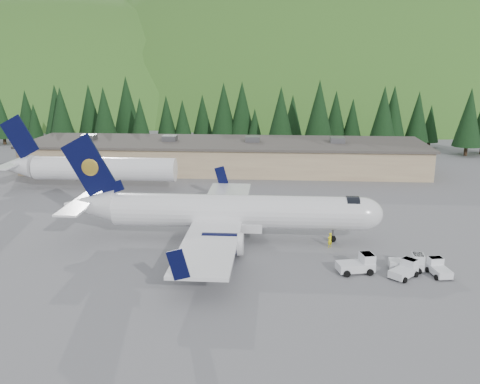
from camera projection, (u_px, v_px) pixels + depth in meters
The scene contains 11 objects.
ground at pixel (236, 240), 60.09m from camera, with size 600.00×600.00×0.00m, color slate.
airliner at pixel (227, 212), 59.38m from camera, with size 35.61×33.37×11.87m.
second_airliner at pixel (86, 168), 82.23m from camera, with size 27.50×11.00×10.05m.
baggage_tug_a at pixel (359, 264), 50.83m from camera, with size 3.74×2.71×1.83m.
baggage_tug_b at pixel (409, 263), 51.32m from camera, with size 3.30×2.14×1.69m.
baggage_tug_c at pixel (438, 268), 50.31m from camera, with size 2.09×2.99×1.48m.
terminal_building at pixel (225, 155), 96.50m from camera, with size 71.00×17.00×6.10m.
baggage_tug_d at pixel (405, 270), 49.86m from camera, with size 3.11×3.16×1.58m.
ramp_worker at pixel (330, 240), 57.49m from camera, with size 0.60×0.39×1.65m, color yellow.
tree_line at pixel (235, 114), 117.53m from camera, with size 111.17×18.07×14.36m.
hills at pixel (370, 260), 277.37m from camera, with size 614.00×330.00×300.00m.
Camera 1 is at (4.44, -56.71, 20.09)m, focal length 40.00 mm.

